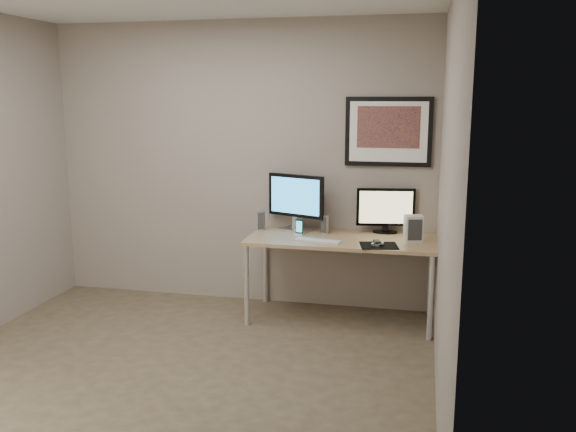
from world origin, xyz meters
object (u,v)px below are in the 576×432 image
fan_unit (413,229)px  phone_dock (299,227)px  framed_art (388,132)px  speaker_right (325,224)px  keyboard (318,241)px  monitor_tv (386,209)px  desk (341,246)px  speaker_left (261,220)px  monitor_large (296,200)px

fan_unit → phone_dock: bearing=163.1°
framed_art → speaker_right: bearing=-160.3°
keyboard → speaker_right: bearing=98.9°
framed_art → speaker_right: framed_art is taller
framed_art → monitor_tv: (-0.00, -0.05, -0.68)m
desk → speaker_left: size_ratio=8.95×
desk → phone_dock: size_ratio=11.18×
speaker_right → keyboard: speaker_right is taller
desk → fan_unit: size_ratio=7.17×
desk → keyboard: bearing=-137.1°
monitor_large → fan_unit: (1.04, -0.20, -0.17)m
speaker_left → phone_dock: 0.40m
keyboard → speaker_left: bearing=161.1°
speaker_right → phone_dock: size_ratio=1.17×
desk → fan_unit: fan_unit is taller
fan_unit → keyboard: bearing=176.5°
desk → framed_art: 1.07m
keyboard → fan_unit: size_ratio=1.79×
framed_art → monitor_large: framed_art is taller
speaker_right → keyboard: (-0.01, -0.31, -0.08)m
keyboard → fan_unit: fan_unit is taller
speaker_left → phone_dock: (0.38, -0.14, -0.02)m
speaker_right → fan_unit: 0.78m
desk → monitor_large: 0.60m
speaker_right → fan_unit: fan_unit is taller
monitor_tv → speaker_left: 1.12m
fan_unit → speaker_right: bearing=153.8°
fan_unit → speaker_left: bearing=157.8°
monitor_tv → keyboard: bearing=-149.1°
speaker_left → keyboard: speaker_left is taller
framed_art → monitor_tv: framed_art is taller
monitor_large → phone_dock: monitor_large is taller
framed_art → keyboard: framed_art is taller
desk → speaker_left: speaker_left is taller
desk → speaker_right: (-0.17, 0.15, 0.15)m
monitor_large → phone_dock: bearing=-48.9°
phone_dock → keyboard: phone_dock is taller
monitor_large → speaker_right: monitor_large is taller
monitor_large → keyboard: bearing=-33.6°
monitor_tv → keyboard: size_ratio=1.28×
monitor_tv → speaker_right: (-0.52, -0.13, -0.13)m
framed_art → speaker_right: size_ratio=4.49×
monitor_large → speaker_left: 0.37m
monitor_large → fan_unit: size_ratio=2.41×
speaker_right → phone_dock: speaker_right is taller
phone_dock → fan_unit: (0.97, -0.02, 0.04)m
framed_art → speaker_left: bearing=-171.2°
desk → fan_unit: (0.60, 0.00, 0.18)m
desk → monitor_large: bearing=155.4°
speaker_left → desk: bearing=-21.3°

